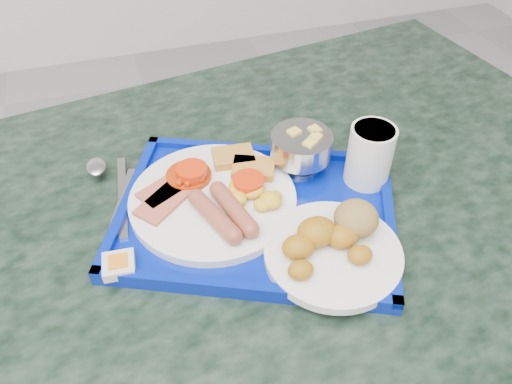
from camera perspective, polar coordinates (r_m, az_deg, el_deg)
table at (r=0.92m, az=0.45°, el=-11.44°), size 1.42×1.06×0.81m
tray at (r=0.74m, az=0.00°, el=-2.55°), size 0.49×0.43×0.02m
main_plate at (r=0.75m, az=-4.38°, el=-0.36°), size 0.25×0.25×0.04m
bread_plate at (r=0.68m, az=8.96°, el=-5.75°), size 0.19×0.19×0.06m
fruit_bowl at (r=0.79m, az=5.23°, el=5.19°), size 0.10×0.10×0.07m
juice_cup at (r=0.78m, az=12.90°, el=4.33°), size 0.07×0.07×0.10m
spoon at (r=0.82m, az=-17.09°, el=1.78°), size 0.08×0.18×0.01m
knife at (r=0.79m, az=-15.02°, el=-0.40°), size 0.03×0.18×0.00m
jam_packet at (r=0.69m, az=-15.40°, el=-8.05°), size 0.04×0.04×0.02m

